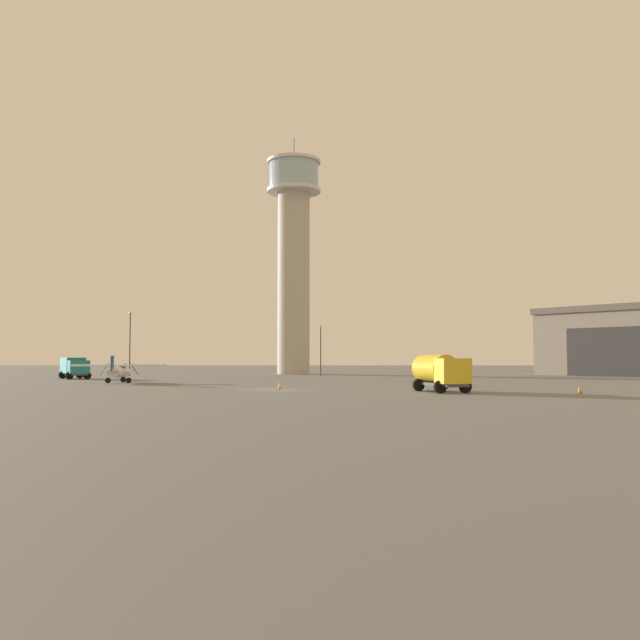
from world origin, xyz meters
TOP-DOWN VIEW (x-y plane):
  - ground_plane at (0.00, 0.00)m, footprint 400.00×400.00m
  - control_tower at (-0.64, 56.73)m, footprint 9.27×9.27m
  - hangar at (54.27, 47.53)m, footprint 32.39×33.04m
  - airplane_white at (-17.91, 14.80)m, footprint 10.03×7.87m
  - truck_box_teal at (-28.26, 30.05)m, footprint 5.52×6.82m
  - truck_fuel_tanker_yellow at (13.46, -4.31)m, footprint 4.16×6.56m
  - light_post_west at (3.99, 46.34)m, footprint 0.44×0.44m
  - light_post_east at (-24.86, 43.57)m, footprint 0.44×0.44m
  - traffic_cone_near_left at (23.85, -6.32)m, footprint 0.36×0.36m
  - traffic_cone_near_right at (0.33, 0.84)m, footprint 0.36×0.36m

SIDE VIEW (x-z plane):
  - ground_plane at x=0.00m, z-range 0.00..0.00m
  - traffic_cone_near_right at x=0.33m, z-range 0.00..0.59m
  - traffic_cone_near_left at x=23.85m, z-range 0.00..0.62m
  - airplane_white at x=-17.91m, z-range -0.10..2.85m
  - truck_box_teal at x=-28.26m, z-range 0.19..2.96m
  - truck_fuel_tanker_yellow at x=13.46m, z-range 0.18..3.16m
  - light_post_west at x=3.99m, z-range 0.81..8.66m
  - hangar at x=54.27m, z-range 0.02..10.77m
  - light_post_east at x=-24.86m, z-range 0.85..10.61m
  - control_tower at x=-0.64m, z-range 0.90..41.82m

